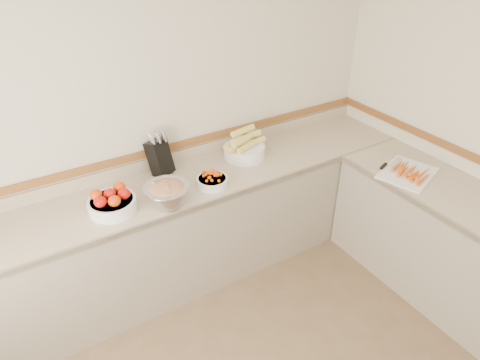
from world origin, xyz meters
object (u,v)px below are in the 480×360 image
knife_block (159,156)px  tomato_bowl (112,202)px  corn_bowl (244,148)px  dishwasher (472,261)px  rhubarb_bowl (167,194)px  cutting_board (408,172)px  cherry_tomato_bowl (212,180)px

knife_block → tomato_bowl: knife_block is taller
tomato_bowl → corn_bowl: 1.17m
dishwasher → corn_bowl: (-1.04, 1.53, 0.55)m
rhubarb_bowl → corn_bowl: bearing=20.6°
dishwasher → cutting_board: (-0.10, 0.62, 0.49)m
knife_block → corn_bowl: size_ratio=0.96×
knife_block → corn_bowl: (0.69, -0.12, -0.06)m
dishwasher → cutting_board: cutting_board is taller
tomato_bowl → cherry_tomato_bowl: tomato_bowl is taller
corn_bowl → tomato_bowl: bearing=-171.9°
rhubarb_bowl → cutting_board: rhubarb_bowl is taller
cherry_tomato_bowl → cutting_board: bearing=-25.8°
dishwasher → tomato_bowl: bearing=148.3°
tomato_bowl → dishwasher: bearing=-31.7°
cherry_tomato_bowl → cutting_board: 1.52m
tomato_bowl → cutting_board: size_ratio=0.61×
dishwasher → corn_bowl: 1.93m
dishwasher → tomato_bowl: tomato_bowl is taller
rhubarb_bowl → cutting_board: bearing=-18.8°
cutting_board → knife_block: bearing=147.7°
rhubarb_bowl → tomato_bowl: bearing=157.9°
cherry_tomato_bowl → cutting_board: cherry_tomato_bowl is taller
cherry_tomato_bowl → rhubarb_bowl: size_ratio=0.74×
knife_block → rhubarb_bowl: knife_block is taller
dishwasher → tomato_bowl: size_ratio=2.56×
knife_block → rhubarb_bowl: (-0.13, -0.43, -0.05)m
cherry_tomato_bowl → corn_bowl: bearing=29.2°
tomato_bowl → corn_bowl: size_ratio=0.87×
rhubarb_bowl → cutting_board: (1.75, -0.60, -0.08)m
knife_block → corn_bowl: 0.70m
knife_block → cherry_tomato_bowl: (0.26, -0.37, -0.10)m
knife_block → tomato_bowl: size_ratio=1.10×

